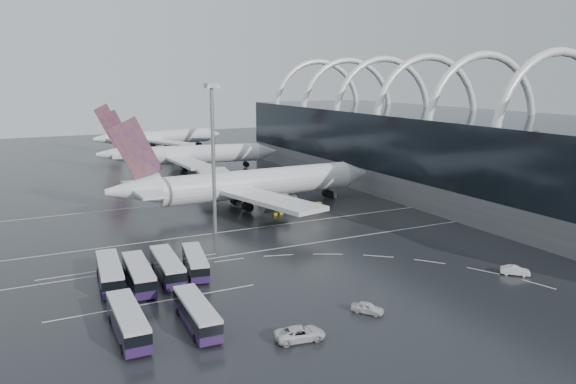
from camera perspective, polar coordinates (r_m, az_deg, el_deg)
name	(u,v)px	position (r m, az deg, el deg)	size (l,w,h in m)	color
ground	(270,246)	(99.38, -1.87, -5.48)	(420.00, 420.00, 0.00)	black
terminal	(458,151)	(147.79, 16.90, 4.05)	(42.00, 160.00, 34.90)	#5D5E62
lane_marking_near	(275,249)	(97.65, -1.38, -5.79)	(120.00, 0.25, 0.01)	silver
lane_marking_mid	(244,229)	(109.95, -4.51, -3.80)	(120.00, 0.25, 0.01)	silver
lane_marking_far	(199,201)	(135.54, -9.00, -0.91)	(120.00, 0.25, 0.01)	silver
bus_bay_line_south	(156,302)	(77.75, -13.24, -10.84)	(28.00, 0.25, 0.01)	silver
bus_bay_line_north	(132,266)	(92.44, -15.61, -7.27)	(28.00, 0.25, 0.01)	silver
airliner_main	(246,185)	(125.76, -4.30, 0.71)	(63.37, 55.69, 21.50)	silver
airliner_gate_b	(187,155)	(178.92, -10.24, 3.71)	(55.93, 49.67, 19.45)	silver
airliner_gate_c	(158,138)	(230.50, -13.07, 5.35)	(53.43, 48.76, 19.04)	silver
bus_row_near_a	(110,273)	(84.98, -17.65, -7.80)	(4.21, 13.66, 3.31)	#2A1543
bus_row_near_b	(139,274)	(83.45, -14.93, -8.03)	(3.76, 13.31, 3.24)	#2A1543
bus_row_near_c	(167,266)	(85.61, -12.17, -7.38)	(3.82, 13.32, 3.24)	#2A1543
bus_row_near_d	(195,262)	(87.22, -9.41, -7.01)	(4.84, 12.39, 2.98)	#2A1543
bus_row_far_a	(128,321)	(68.86, -15.96, -12.46)	(3.32, 13.07, 3.20)	#2A1543
bus_row_far_c	(197,313)	(69.40, -9.26, -12.02)	(3.34, 12.50, 3.05)	#2A1543
van_curve_a	(300,333)	(65.59, 1.23, -14.17)	(2.68, 5.80, 1.61)	silver
van_curve_b	(368,308)	(73.02, 8.08, -11.57)	(1.66, 4.12, 1.40)	silver
van_curve_c	(515,270)	(91.83, 22.08, -7.39)	(1.46, 4.20, 1.38)	silver
floodlight_mast	(213,141)	(103.83, -7.64, 5.14)	(2.15, 2.15, 28.06)	gray
gse_cart_belly_a	(317,205)	(127.16, 2.93, -1.35)	(2.18, 1.29, 1.19)	#B09B17
gse_cart_belly_b	(291,199)	(132.43, 0.33, -0.77)	(2.51, 1.48, 1.37)	slate
gse_cart_belly_c	(277,212)	(121.01, -1.09, -2.03)	(2.11, 1.25, 1.15)	#B09B17
gse_cart_belly_d	(332,195)	(137.55, 4.45, -0.35)	(2.29, 1.36, 1.25)	slate
gse_cart_belly_e	(292,197)	(135.40, 0.40, -0.56)	(1.87, 1.11, 1.02)	#B09B17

